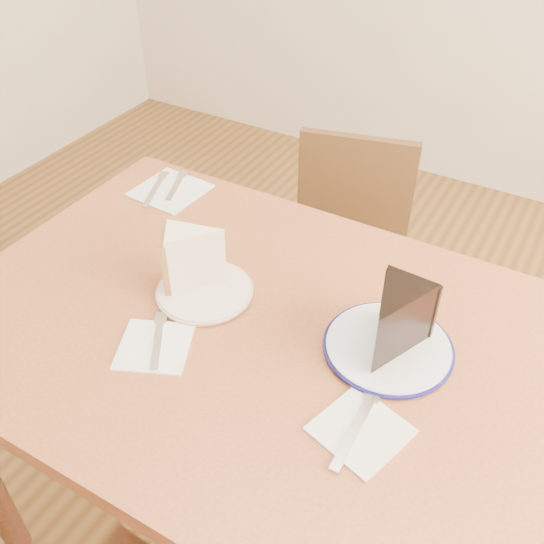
{
  "coord_description": "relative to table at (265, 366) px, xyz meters",
  "views": [
    {
      "loc": [
        0.4,
        -0.67,
        1.53
      ],
      "look_at": [
        -0.04,
        0.1,
        0.8
      ],
      "focal_mm": 40.0,
      "sensor_mm": 36.0,
      "label": 1
    }
  ],
  "objects": [
    {
      "name": "table",
      "position": [
        0.0,
        0.0,
        0.0
      ],
      "size": [
        1.2,
        0.8,
        0.75
      ],
      "color": "brown",
      "rests_on": "ground"
    },
    {
      "name": "ground",
      "position": [
        0.0,
        0.0,
        -0.65
      ],
      "size": [
        4.0,
        4.0,
        0.0
      ],
      "primitive_type": "plane",
      "color": "#432B12",
      "rests_on": "ground"
    },
    {
      "name": "chair_far",
      "position": [
        -0.1,
        0.61,
        -0.22
      ],
      "size": [
        0.47,
        0.47,
        0.78
      ],
      "rotation": [
        0.0,
        0.0,
        3.38
      ],
      "color": "black",
      "rests_on": "ground"
    },
    {
      "name": "fork_cream",
      "position": [
        -0.15,
        -0.12,
        0.1
      ],
      "size": [
        0.09,
        0.13,
        0.0
      ],
      "primitive_type": "cube",
      "rotation": [
        0.0,
        0.0,
        0.58
      ],
      "color": "silver",
      "rests_on": "napkin_cream"
    },
    {
      "name": "fork_spare",
      "position": [
        -0.43,
        0.31,
        0.1
      ],
      "size": [
        0.06,
        0.14,
        0.0
      ],
      "primitive_type": "cube",
      "rotation": [
        0.0,
        0.0,
        0.35
      ],
      "color": "silver",
      "rests_on": "napkin_spare"
    },
    {
      "name": "carrot_cake",
      "position": [
        -0.17,
        0.04,
        0.17
      ],
      "size": [
        0.13,
        0.12,
        0.11
      ],
      "primitive_type": null,
      "rotation": [
        0.0,
        0.0,
        -1.01
      ],
      "color": "#F1E3C7",
      "rests_on": "plate_cream"
    },
    {
      "name": "plate_cream",
      "position": [
        -0.15,
        0.03,
        0.1
      ],
      "size": [
        0.18,
        0.18,
        0.01
      ],
      "primitive_type": "cylinder",
      "color": "white",
      "rests_on": "table"
    },
    {
      "name": "chocolate_cake",
      "position": [
        0.22,
        0.06,
        0.17
      ],
      "size": [
        0.1,
        0.14,
        0.11
      ],
      "primitive_type": null,
      "rotation": [
        0.0,
        0.0,
        3.07
      ],
      "color": "black",
      "rests_on": "plate_navy"
    },
    {
      "name": "napkin_spare",
      "position": [
        -0.44,
        0.29,
        0.1
      ],
      "size": [
        0.16,
        0.16,
        0.0
      ],
      "primitive_type": "cube",
      "rotation": [
        0.0,
        0.0,
        -0.06
      ],
      "color": "white",
      "rests_on": "table"
    },
    {
      "name": "knife_spare",
      "position": [
        -0.47,
        0.27,
        0.1
      ],
      "size": [
        0.07,
        0.15,
        0.0
      ],
      "primitive_type": "cube",
      "rotation": [
        0.0,
        0.0,
        0.36
      ],
      "color": "silver",
      "rests_on": "napkin_spare"
    },
    {
      "name": "napkin_navy",
      "position": [
        0.24,
        -0.12,
        0.1
      ],
      "size": [
        0.16,
        0.16,
        0.0
      ],
      "primitive_type": "cube",
      "rotation": [
        0.0,
        0.0,
        -0.3
      ],
      "color": "white",
      "rests_on": "table"
    },
    {
      "name": "plate_navy",
      "position": [
        0.21,
        0.06,
        0.1
      ],
      "size": [
        0.22,
        0.22,
        0.01
      ],
      "primitive_type": "cylinder",
      "color": "white",
      "rests_on": "table"
    },
    {
      "name": "napkin_cream",
      "position": [
        -0.15,
        -0.13,
        0.1
      ],
      "size": [
        0.16,
        0.16,
        0.0
      ],
      "primitive_type": "cube",
      "rotation": [
        0.0,
        0.0,
        0.41
      ],
      "color": "white",
      "rests_on": "table"
    },
    {
      "name": "knife_navy",
      "position": [
        0.23,
        -0.12,
        0.1
      ],
      "size": [
        0.02,
        0.17,
        0.0
      ],
      "primitive_type": "cube",
      "rotation": [
        0.0,
        0.0,
        0.03
      ],
      "color": "silver",
      "rests_on": "napkin_navy"
    }
  ]
}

